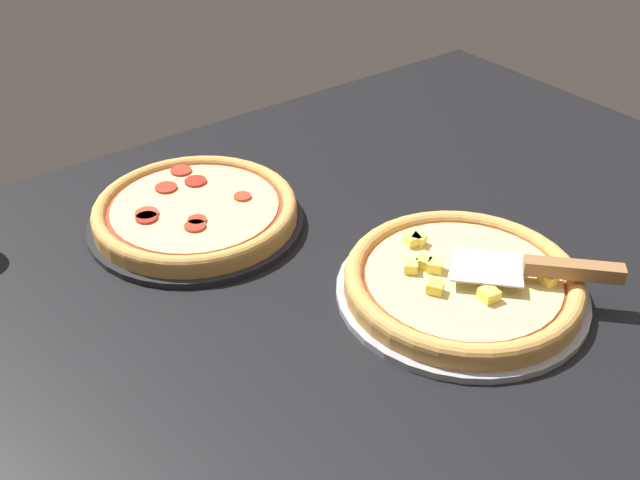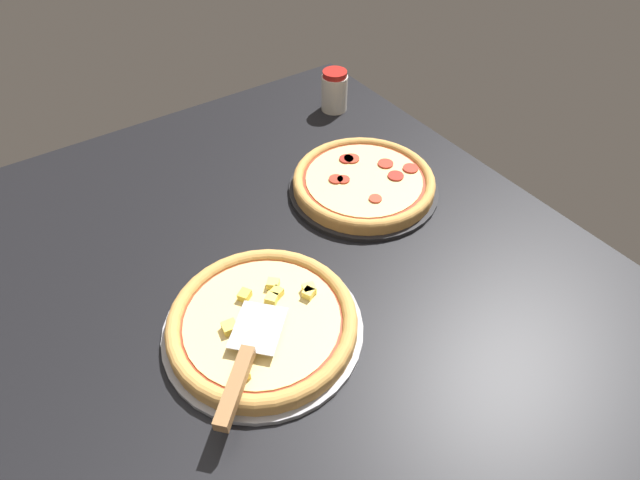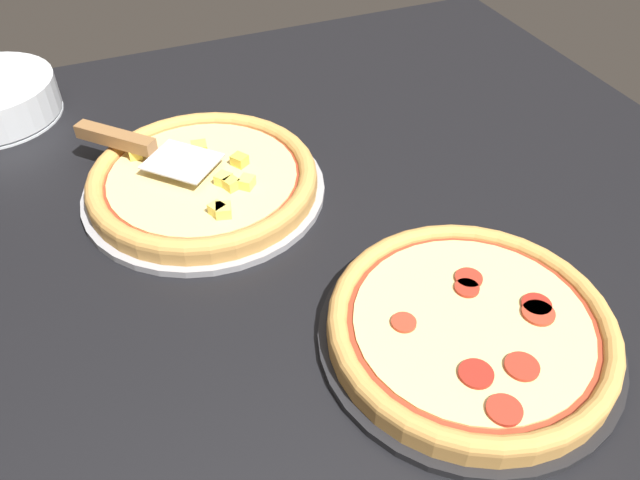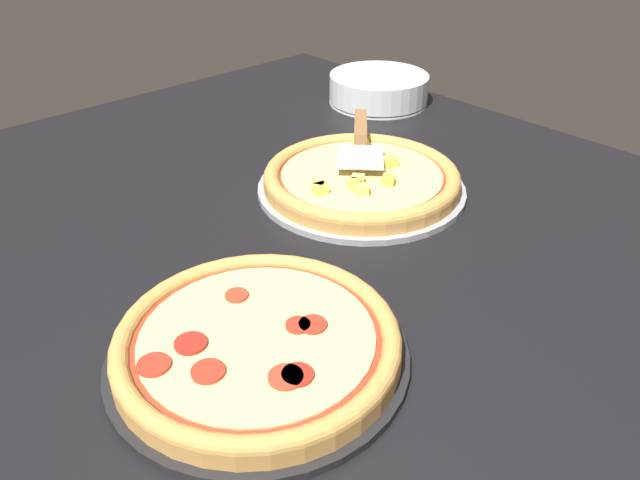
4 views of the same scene
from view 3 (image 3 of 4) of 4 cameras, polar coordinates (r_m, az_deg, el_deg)
The scene contains 6 objects.
ground_plane at distance 84.84cm, azimuth -6.37°, elevation 0.23°, with size 142.93×114.61×3.60cm, color black.
pizza_pan_front at distance 90.11cm, azimuth -10.48°, elevation 4.54°, with size 33.97×33.97×1.00cm, color #939399.
pizza_front at distance 88.91cm, azimuth -10.63°, elevation 5.56°, with size 31.93×31.93×3.71cm.
pizza_pan_back at distance 71.46cm, azimuth 13.37°, elevation -8.71°, with size 33.23×33.23×1.00cm, color black.
pizza_back at distance 69.87cm, azimuth 13.66°, elevation -7.63°, with size 31.24×31.24×3.12cm.
serving_spatula at distance 93.07cm, azimuth -16.92°, elevation 8.46°, with size 18.83×19.33×2.00cm.
Camera 3 is at (15.13, 61.28, 54.89)cm, focal length 35.00 mm.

